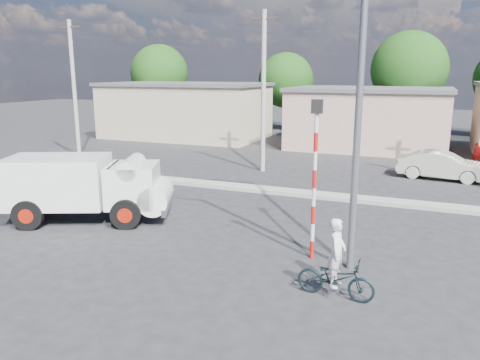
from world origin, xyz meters
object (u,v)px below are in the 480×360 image
at_px(bicycle, 336,278).
at_px(traffic_pole, 315,167).
at_px(cyclist, 336,265).
at_px(streetlight, 354,76).
at_px(car_cream, 442,165).
at_px(truck, 89,186).

relative_size(bicycle, traffic_pole, 0.41).
distance_m(cyclist, streetlight, 4.54).
distance_m(bicycle, streetlight, 4.84).
bearing_deg(car_cream, bicycle, 176.98).
relative_size(car_cream, streetlight, 0.45).
bearing_deg(bicycle, cyclist, 0.00).
bearing_deg(cyclist, truck, 77.54).
distance_m(bicycle, traffic_pole, 3.16).
xyz_separation_m(cyclist, streetlight, (-0.12, 1.79, 4.17)).
distance_m(truck, bicycle, 9.34).
bearing_deg(truck, car_cream, 21.80).
xyz_separation_m(bicycle, cyclist, (0.00, 0.00, 0.33)).
relative_size(truck, traffic_pole, 1.32).
distance_m(cyclist, traffic_pole, 2.95).
bearing_deg(cyclist, traffic_pole, 29.91).
relative_size(truck, streetlight, 0.64).
bearing_deg(traffic_pole, bicycle, -63.15).
height_order(truck, streetlight, streetlight).
height_order(truck, cyclist, truck).
height_order(car_cream, traffic_pole, traffic_pole).
bearing_deg(traffic_pole, truck, 177.07).
xyz_separation_m(bicycle, car_cream, (2.35, 14.07, 0.21)).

